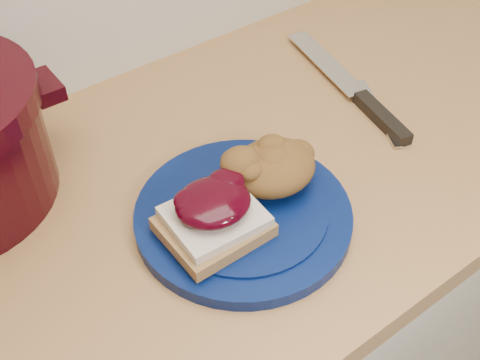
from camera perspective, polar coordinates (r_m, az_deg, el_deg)
base_cabinet at (r=1.21m, az=-0.27°, el=-15.46°), size 4.00×0.60×0.86m
plate at (r=0.76m, az=0.30°, el=-3.37°), size 0.30×0.30×0.02m
sandwich at (r=0.71m, az=-2.53°, el=-3.37°), size 0.12×0.10×0.06m
stuffing_mound at (r=0.76m, az=3.19°, el=1.19°), size 0.12×0.11×0.06m
chef_knife at (r=0.96m, az=11.82°, el=7.29°), size 0.09×0.33×0.02m
butter_knife at (r=0.95m, az=13.00°, el=6.31°), size 0.09×0.16×0.00m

